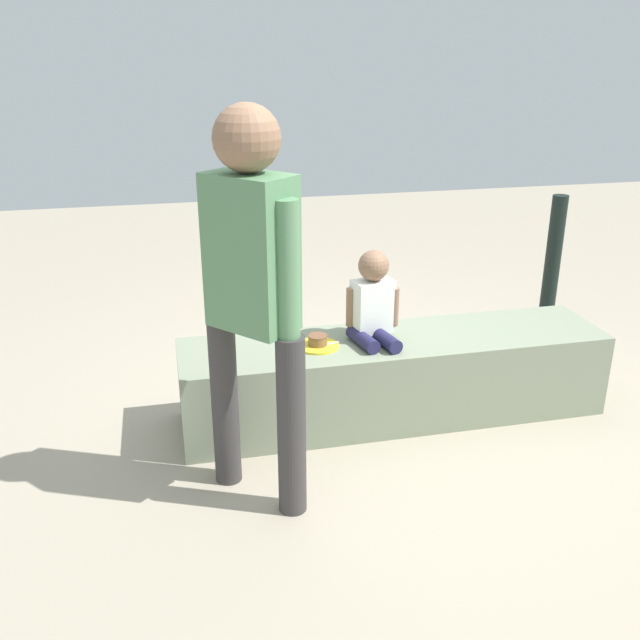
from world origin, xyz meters
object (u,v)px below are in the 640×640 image
object	(u,v)px
child_seated	(373,302)
adult_standing	(252,278)
party_cup_red	(261,337)
water_bottle_near_gift	(441,356)
water_bottle_far_side	(303,344)
gift_bag	(368,334)
cake_plate	(318,343)
handbag_black_leather	(286,360)

from	to	relation	value
child_seated	adult_standing	distance (m)	0.99
adult_standing	party_cup_red	size ratio (longest dim) A/B	16.55
water_bottle_near_gift	water_bottle_far_side	size ratio (longest dim) A/B	1.17
adult_standing	gift_bag	xyz separation A→B (m)	(0.95, 1.44, -0.92)
child_seated	gift_bag	world-z (taller)	child_seated
water_bottle_far_side	water_bottle_near_gift	bearing A→B (deg)	-27.75
adult_standing	water_bottle_far_side	size ratio (longest dim) A/B	9.29
water_bottle_near_gift	party_cup_red	size ratio (longest dim) A/B	2.09
adult_standing	water_bottle_far_side	world-z (taller)	adult_standing
water_bottle_far_side	party_cup_red	world-z (taller)	water_bottle_far_side
adult_standing	water_bottle_far_side	distance (m)	1.82
child_seated	water_bottle_near_gift	distance (m)	0.94
child_seated	gift_bag	size ratio (longest dim) A/B	1.73
party_cup_red	adult_standing	bearing A→B (deg)	-98.57
cake_plate	handbag_black_leather	xyz separation A→B (m)	(-0.06, 0.64, -0.38)
adult_standing	water_bottle_near_gift	distance (m)	1.91
water_bottle_far_side	cake_plate	bearing A→B (deg)	-96.67
adult_standing	cake_plate	size ratio (longest dim) A/B	7.69
water_bottle_near_gift	handbag_black_leather	xyz separation A→B (m)	(-0.96, 0.16, 0.00)
gift_bag	water_bottle_far_side	world-z (taller)	gift_bag
party_cup_red	gift_bag	bearing A→B (deg)	-21.76
cake_plate	party_cup_red	size ratio (longest dim) A/B	2.15
water_bottle_far_side	party_cup_red	xyz separation A→B (m)	(-0.25, 0.26, -0.03)
child_seated	gift_bag	bearing A→B (deg)	74.03
child_seated	handbag_black_leather	distance (m)	0.91
cake_plate	water_bottle_far_side	size ratio (longest dim) A/B	1.21
water_bottle_near_gift	party_cup_red	xyz separation A→B (m)	(-1.04, 0.68, -0.05)
gift_bag	party_cup_red	distance (m)	0.75
adult_standing	party_cup_red	bearing A→B (deg)	81.43
adult_standing	party_cup_red	xyz separation A→B (m)	(0.26, 1.72, -0.99)
party_cup_red	handbag_black_leather	distance (m)	0.53
gift_bag	handbag_black_leather	distance (m)	0.66
cake_plate	handbag_black_leather	distance (m)	0.75
cake_plate	handbag_black_leather	bearing A→B (deg)	95.35
cake_plate	gift_bag	bearing A→B (deg)	58.29
party_cup_red	cake_plate	bearing A→B (deg)	-83.07
cake_plate	water_bottle_far_side	xyz separation A→B (m)	(0.11, 0.90, -0.40)
cake_plate	water_bottle_near_gift	bearing A→B (deg)	28.18
child_seated	adult_standing	xyz separation A→B (m)	(-0.70, -0.59, 0.37)
child_seated	cake_plate	size ratio (longest dim) A/B	2.16
water_bottle_near_gift	water_bottle_far_side	world-z (taller)	water_bottle_near_gift
child_seated	water_bottle_near_gift	world-z (taller)	child_seated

